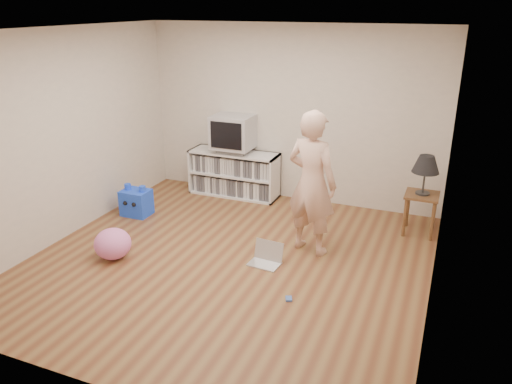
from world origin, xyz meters
The scene contains 13 objects.
ground centered at (0.00, 0.00, 0.00)m, with size 4.50×4.50×0.00m, color brown.
walls centered at (0.00, 0.00, 1.30)m, with size 4.52×4.52×2.60m.
ceiling centered at (0.00, 0.00, 2.60)m, with size 4.50×4.50×0.01m, color white.
media_unit centered at (-0.84, 2.04, 0.35)m, with size 1.40×0.45×0.70m.
dvd_deck centered at (-0.84, 2.02, 0.73)m, with size 0.45×0.35×0.07m, color gray.
crt_tv centered at (-0.84, 2.02, 1.02)m, with size 0.60×0.53×0.50m.
side_table centered at (1.99, 1.65, 0.42)m, with size 0.42×0.42×0.55m.
table_lamp centered at (1.99, 1.65, 0.94)m, with size 0.34×0.34×0.52m.
person centered at (0.80, 0.64, 0.87)m, with size 0.64×0.42×1.75m, color beige.
laptop centered at (0.43, 0.14, 0.07)m, with size 0.38×0.31×0.25m.
playing_cards centered at (0.92, -0.50, 0.01)m, with size 0.07×0.09×0.02m, color #4567B8.
plush_blue centered at (-1.81, 0.76, 0.19)m, with size 0.39×0.35×0.45m.
plush_pink centered at (-1.30, -0.44, 0.18)m, with size 0.43×0.43×0.37m, color pink.
Camera 1 is at (2.27, -4.70, 2.86)m, focal length 35.00 mm.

